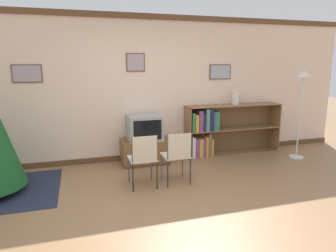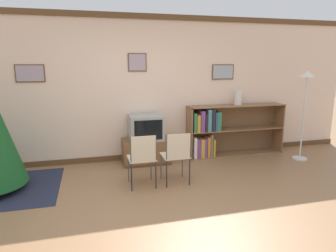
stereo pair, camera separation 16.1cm
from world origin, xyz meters
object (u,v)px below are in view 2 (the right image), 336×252
(tv_console, at_px, (146,151))
(television, at_px, (146,127))
(folding_chair_right, at_px, (177,155))
(folding_chair_left, at_px, (142,157))
(bookshelf, at_px, (219,131))
(vase, at_px, (238,98))
(standing_lamp, at_px, (306,92))

(tv_console, distance_m, television, 0.45)
(television, xyz_separation_m, folding_chair_right, (0.26, -1.10, -0.21))
(tv_console, distance_m, folding_chair_left, 1.16)
(television, bearing_deg, bookshelf, 3.38)
(bookshelf, height_order, vase, vase)
(bookshelf, relative_size, standing_lamp, 1.18)
(folding_chair_left, relative_size, vase, 2.93)
(television, bearing_deg, tv_console, 90.00)
(tv_console, relative_size, television, 1.43)
(standing_lamp, bearing_deg, tv_console, 169.49)
(vase, height_order, standing_lamp, standing_lamp)
(television, xyz_separation_m, standing_lamp, (2.92, -0.54, 0.62))
(folding_chair_left, bearing_deg, tv_console, 76.69)
(vase, bearing_deg, folding_chair_right, -143.09)
(standing_lamp, bearing_deg, folding_chair_left, -169.96)
(folding_chair_left, bearing_deg, folding_chair_right, 0.00)
(bookshelf, bearing_deg, television, -176.62)
(folding_chair_left, distance_m, folding_chair_right, 0.52)
(television, distance_m, folding_chair_left, 1.15)
(tv_console, xyz_separation_m, folding_chair_right, (0.26, -1.11, 0.25))
(television, relative_size, vase, 2.17)
(television, relative_size, folding_chair_right, 0.74)
(folding_chair_left, xyz_separation_m, folding_chair_right, (0.52, 0.00, 0.00))
(standing_lamp, bearing_deg, vase, 147.19)
(vase, relative_size, standing_lamp, 0.16)
(tv_console, bearing_deg, standing_lamp, -10.51)
(bookshelf, xyz_separation_m, vase, (0.40, 0.03, 0.65))
(bookshelf, distance_m, standing_lamp, 1.75)
(tv_console, distance_m, standing_lamp, 3.16)
(tv_console, xyz_separation_m, folding_chair_left, (-0.26, -1.11, 0.25))
(tv_console, xyz_separation_m, bookshelf, (1.50, 0.09, 0.28))
(folding_chair_left, relative_size, standing_lamp, 0.48)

